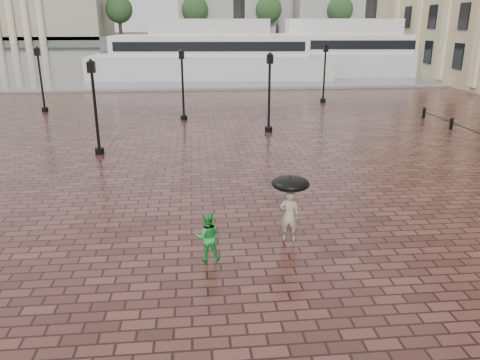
# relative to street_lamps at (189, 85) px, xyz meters

# --- Properties ---
(ground) EXTENTS (300.00, 300.00, 0.00)m
(ground) POSITION_rel_street_lamps_xyz_m (1.60, -17.60, -2.33)
(ground) COLOR #351A18
(ground) RESTS_ON ground
(harbour_water) EXTENTS (240.00, 240.00, 0.00)m
(harbour_water) POSITION_rel_street_lamps_xyz_m (1.60, 74.40, -2.33)
(harbour_water) COLOR #4A535B
(harbour_water) RESTS_ON ground
(quay_edge) EXTENTS (80.00, 0.60, 0.30)m
(quay_edge) POSITION_rel_street_lamps_xyz_m (1.60, 14.40, -2.33)
(quay_edge) COLOR slate
(quay_edge) RESTS_ON ground
(far_shore) EXTENTS (300.00, 60.00, 2.00)m
(far_shore) POSITION_rel_street_lamps_xyz_m (1.60, 142.40, -1.33)
(far_shore) COLOR #4C4C47
(far_shore) RESTS_ON ground
(distant_skyline) EXTENTS (102.50, 22.00, 33.00)m
(distant_skyline) POSITION_rel_street_lamps_xyz_m (49.74, 132.40, 7.13)
(distant_skyline) COLOR gray
(distant_skyline) RESTS_ON ground
(far_trees) EXTENTS (188.00, 8.00, 13.50)m
(far_trees) POSITION_rel_street_lamps_xyz_m (1.60, 120.40, 7.09)
(far_trees) COLOR #2D2119
(far_trees) RESTS_ON ground
(street_lamps) EXTENTS (21.44, 14.44, 4.40)m
(street_lamps) POSITION_rel_street_lamps_xyz_m (0.00, 0.00, 0.00)
(street_lamps) COLOR black
(street_lamps) RESTS_ON ground
(adult_pedestrian) EXTENTS (0.65, 0.52, 1.57)m
(adult_pedestrian) POSITION_rel_street_lamps_xyz_m (2.93, -17.89, -1.54)
(adult_pedestrian) COLOR tan
(adult_pedestrian) RESTS_ON ground
(child_pedestrian) EXTENTS (0.67, 0.53, 1.34)m
(child_pedestrian) POSITION_rel_street_lamps_xyz_m (0.51, -18.84, -1.65)
(child_pedestrian) COLOR green
(child_pedestrian) RESTS_ON ground
(ferry_near) EXTENTS (27.09, 8.24, 8.76)m
(ferry_near) POSITION_rel_street_lamps_xyz_m (2.34, 23.72, 0.31)
(ferry_near) COLOR #BABABA
(ferry_near) RESTS_ON ground
(ferry_far) EXTENTS (27.34, 8.88, 8.81)m
(ferry_far) POSITION_rel_street_lamps_xyz_m (17.85, 25.66, 0.32)
(ferry_far) COLOR #BABABA
(ferry_far) RESTS_ON ground
(umbrella) EXTENTS (1.10, 1.10, 1.11)m
(umbrella) POSITION_rel_street_lamps_xyz_m (2.93, -17.89, -0.55)
(umbrella) COLOR black
(umbrella) RESTS_ON ground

